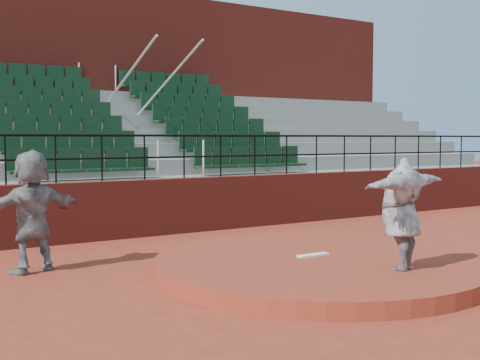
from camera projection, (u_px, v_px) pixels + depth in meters
name	position (u px, v px, depth m)	size (l,w,h in m)	color
ground	(319.00, 272.00, 10.06)	(90.00, 90.00, 0.00)	maroon
pitchers_mound	(319.00, 265.00, 10.06)	(5.50, 5.50, 0.25)	maroon
pitching_rubber	(313.00, 255.00, 10.17)	(0.60, 0.15, 0.03)	white
boundary_wall	(184.00, 205.00, 14.25)	(24.00, 0.30, 1.30)	maroon
wall_railing	(184.00, 147.00, 14.16)	(24.04, 0.05, 1.03)	black
seating_deck	(127.00, 166.00, 17.28)	(24.00, 5.97, 4.63)	gray
press_box_facade	(84.00, 100.00, 20.48)	(24.00, 3.00, 7.10)	maroon
pitcher	(401.00, 214.00, 9.06)	(2.10, 0.57, 1.71)	black
fielder	(32.00, 211.00, 10.03)	(1.90, 0.61, 2.05)	black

